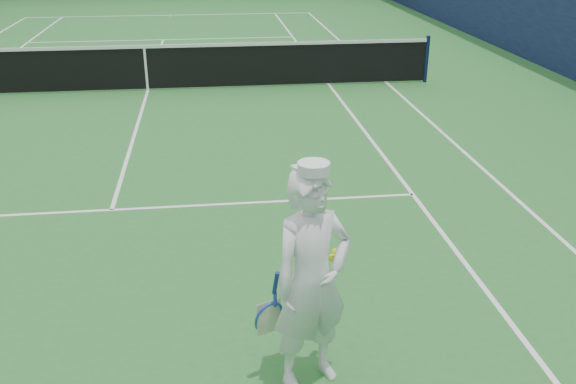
{
  "coord_description": "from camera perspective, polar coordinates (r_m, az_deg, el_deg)",
  "views": [
    {
      "loc": [
        1.36,
        -14.33,
        3.58
      ],
      "look_at": [
        2.09,
        -8.54,
        1.07
      ],
      "focal_mm": 40.0,
      "sensor_mm": 36.0,
      "label": 1
    }
  ],
  "objects": [
    {
      "name": "tennis_net",
      "position": [
        14.71,
        -12.53,
        10.91
      ],
      "size": [
        12.88,
        0.09,
        1.07
      ],
      "color": "#141E4C",
      "rests_on": "ground"
    },
    {
      "name": "tennis_player",
      "position": [
        5.08,
        2.11,
        -7.92
      ],
      "size": [
        0.9,
        0.69,
        1.94
      ],
      "rotation": [
        0.0,
        0.0,
        0.41
      ],
      "color": "white",
      "rests_on": "ground"
    },
    {
      "name": "ground",
      "position": [
        14.83,
        -12.35,
        8.81
      ],
      "size": [
        80.0,
        80.0,
        0.0
      ],
      "primitive_type": "plane",
      "color": "#296D2C",
      "rests_on": "ground"
    },
    {
      "name": "court_markings",
      "position": [
        14.83,
        -12.35,
        8.83
      ],
      "size": [
        11.03,
        23.83,
        0.01
      ],
      "color": "white",
      "rests_on": "ground"
    }
  ]
}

